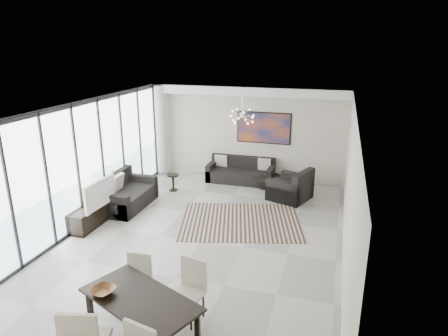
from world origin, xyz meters
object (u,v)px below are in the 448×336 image
at_px(coffee_table, 267,181).
at_px(tv_console, 94,214).
at_px(sofa_main, 241,174).
at_px(dining_table, 141,303).
at_px(television, 96,193).

bearing_deg(coffee_table, tv_console, -134.33).
bearing_deg(coffee_table, sofa_main, 163.31).
bearing_deg(sofa_main, dining_table, -87.49).
bearing_deg(sofa_main, television, -122.23).
height_order(sofa_main, dining_table, sofa_main).
relative_size(sofa_main, tv_console, 1.31).
distance_m(coffee_table, sofa_main, 0.93).
height_order(coffee_table, tv_console, tv_console).
xyz_separation_m(television, dining_table, (2.81, -3.20, -0.16)).
height_order(sofa_main, tv_console, sofa_main).
relative_size(tv_console, television, 1.38).
height_order(coffee_table, sofa_main, sofa_main).
relative_size(coffee_table, sofa_main, 0.45).
bearing_deg(television, sofa_main, -29.88).
distance_m(coffee_table, dining_table, 6.94).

